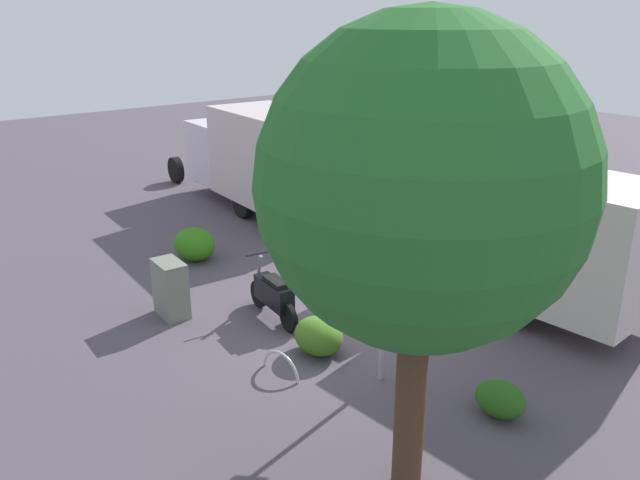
% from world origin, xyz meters
% --- Properties ---
extents(ground_plane, '(60.00, 60.00, 0.00)m').
position_xyz_m(ground_plane, '(0.00, 0.00, 0.00)').
color(ground_plane, '#4E4550').
extents(box_truck_near, '(6.99, 2.61, 2.85)m').
position_xyz_m(box_truck_near, '(-1.25, -3.51, 1.58)').
color(box_truck_near, black).
rests_on(box_truck_near, ground).
extents(box_truck_far, '(8.12, 2.75, 3.04)m').
position_xyz_m(box_truck_far, '(7.41, -3.34, 1.66)').
color(box_truck_far, black).
rests_on(box_truck_far, ground).
extents(motorcycle, '(1.81, 0.58, 1.20)m').
position_xyz_m(motorcycle, '(1.03, 0.70, 0.52)').
color(motorcycle, black).
rests_on(motorcycle, ground).
extents(stop_sign, '(0.71, 0.33, 3.39)m').
position_xyz_m(stop_sign, '(-1.86, 0.60, 2.26)').
color(stop_sign, '#9E9EA3').
rests_on(stop_sign, ground).
extents(street_tree, '(3.67, 3.67, 5.82)m').
position_xyz_m(street_tree, '(-3.86, 2.06, 3.96)').
color(street_tree, '#47301E').
rests_on(street_tree, ground).
extents(utility_cabinet, '(0.82, 0.52, 1.14)m').
position_xyz_m(utility_cabinet, '(2.45, 2.18, 0.57)').
color(utility_cabinet, slate).
rests_on(utility_cabinet, ground).
extents(bike_rack_hoop, '(0.85, 0.17, 0.85)m').
position_xyz_m(bike_rack_hoop, '(-0.72, 1.79, 0.00)').
color(bike_rack_hoop, '#B7B7BC').
rests_on(bike_rack_hoop, ground).
extents(shrub_near_sign, '(1.16, 0.95, 0.79)m').
position_xyz_m(shrub_near_sign, '(4.85, 0.36, 0.39)').
color(shrub_near_sign, '#307716').
rests_on(shrub_near_sign, ground).
extents(shrub_mid_verge, '(0.79, 0.64, 0.54)m').
position_xyz_m(shrub_mid_verge, '(-3.69, -0.11, 0.27)').
color(shrub_mid_verge, '#255B18').
rests_on(shrub_mid_verge, ground).
extents(shrub_by_tree, '(0.96, 0.79, 0.66)m').
position_xyz_m(shrub_by_tree, '(-0.55, 0.84, 0.33)').
color(shrub_by_tree, '#3C6D1D').
rests_on(shrub_by_tree, ground).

